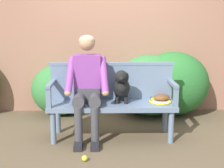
{
  "coord_description": "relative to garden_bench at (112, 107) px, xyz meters",
  "views": [
    {
      "loc": [
        -0.08,
        -4.02,
        1.52
      ],
      "look_at": [
        0.0,
        0.0,
        0.72
      ],
      "focal_mm": 51.49,
      "sensor_mm": 36.0,
      "label": 1
    }
  ],
  "objects": [
    {
      "name": "bench_backrest",
      "position": [
        0.0,
        0.23,
        0.32
      ],
      "size": [
        1.67,
        0.06,
        0.5
      ],
      "color": "slate",
      "rests_on": "garden_bench"
    },
    {
      "name": "ground_plane",
      "position": [
        0.0,
        0.0,
        -0.41
      ],
      "size": [
        40.0,
        40.0,
        0.0
      ],
      "primitive_type": "plane",
      "color": "brown"
    },
    {
      "name": "tennis_racket",
      "position": [
        0.62,
        0.04,
        0.07
      ],
      "size": [
        0.38,
        0.58,
        0.03
      ],
      "color": "yellow",
      "rests_on": "garden_bench"
    },
    {
      "name": "hedge_bush_mid_left",
      "position": [
        1.01,
        1.04,
        0.11
      ],
      "size": [
        1.15,
        0.98,
        1.03
      ],
      "primitive_type": "ellipsoid",
      "color": "#286B2D",
      "rests_on": "ground"
    },
    {
      "name": "garden_bench",
      "position": [
        0.0,
        0.0,
        0.0
      ],
      "size": [
        1.63,
        0.53,
        0.47
      ],
      "color": "slate",
      "rests_on": "ground"
    },
    {
      "name": "bench_armrest_right_end",
      "position": [
        0.78,
        -0.09,
        0.26
      ],
      "size": [
        0.06,
        0.53,
        0.28
      ],
      "color": "slate",
      "rests_on": "garden_bench"
    },
    {
      "name": "brick_garden_fence",
      "position": [
        0.0,
        1.45,
        0.92
      ],
      "size": [
        8.0,
        0.3,
        2.66
      ],
      "primitive_type": "cube",
      "color": "#936651",
      "rests_on": "ground"
    },
    {
      "name": "bench_armrest_left_end",
      "position": [
        -0.78,
        -0.09,
        0.26
      ],
      "size": [
        0.06,
        0.53,
        0.28
      ],
      "color": "slate",
      "rests_on": "garden_bench"
    },
    {
      "name": "person_seated",
      "position": [
        -0.31,
        -0.02,
        0.33
      ],
      "size": [
        0.56,
        0.66,
        1.34
      ],
      "color": "black",
      "rests_on": "ground"
    },
    {
      "name": "baseball_glove",
      "position": [
        0.66,
        0.1,
        0.11
      ],
      "size": [
        0.25,
        0.21,
        0.09
      ],
      "primitive_type": "ellipsoid",
      "rotation": [
        0.0,
        0.0,
        0.22
      ],
      "color": "brown",
      "rests_on": "garden_bench"
    },
    {
      "name": "hedge_bush_far_left",
      "position": [
        0.65,
        1.03,
        0.08
      ],
      "size": [
        1.2,
        1.01,
        0.98
      ],
      "primitive_type": "ellipsoid",
      "color": "#337538",
      "rests_on": "ground"
    },
    {
      "name": "tennis_ball",
      "position": [
        -0.32,
        -0.73,
        -0.37
      ],
      "size": [
        0.07,
        0.07,
        0.07
      ],
      "primitive_type": "sphere",
      "color": "#CCDB33",
      "rests_on": "ground"
    },
    {
      "name": "dog_on_bench",
      "position": [
        0.12,
        0.01,
        0.28
      ],
      "size": [
        0.23,
        0.45,
        0.44
      ],
      "color": "black",
      "rests_on": "garden_bench"
    },
    {
      "name": "hedge_bush_far_right",
      "position": [
        -0.82,
        1.09,
        0.01
      ],
      "size": [
        0.92,
        0.84,
        0.83
      ],
      "primitive_type": "ellipsoid",
      "color": "#337538",
      "rests_on": "ground"
    }
  ]
}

